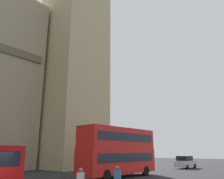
# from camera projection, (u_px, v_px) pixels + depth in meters

# --- Properties ---
(double_decker_bus) EXTENTS (9.81, 2.54, 4.90)m
(double_decker_bus) POSITION_uv_depth(u_px,v_px,m) (119.00, 150.00, 23.68)
(double_decker_bus) COLOR red
(double_decker_bus) RESTS_ON ground_plane
(sedan_lead) EXTENTS (4.40, 1.86, 1.85)m
(sedan_lead) POSITION_uv_depth(u_px,v_px,m) (185.00, 162.00, 35.17)
(sedan_lead) COLOR #B7B7BC
(sedan_lead) RESTS_ON ground_plane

